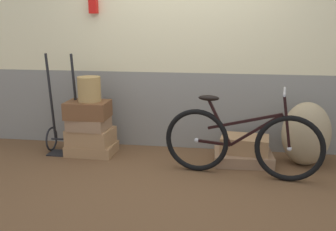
% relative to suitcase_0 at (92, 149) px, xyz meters
% --- Properties ---
extents(ground, '(9.68, 5.20, 0.06)m').
position_rel_suitcase_0_xyz_m(ground, '(1.08, -0.34, -0.09)').
color(ground, brown).
extents(station_building, '(7.68, 0.74, 2.84)m').
position_rel_suitcase_0_xyz_m(station_building, '(1.10, 0.50, 1.36)').
color(station_building, gray).
rests_on(station_building, ground).
extents(suitcase_0, '(0.58, 0.43, 0.13)m').
position_rel_suitcase_0_xyz_m(suitcase_0, '(0.00, 0.00, 0.00)').
color(suitcase_0, '#9E754C').
rests_on(suitcase_0, ground).
extents(suitcase_1, '(0.56, 0.44, 0.19)m').
position_rel_suitcase_0_xyz_m(suitcase_1, '(-0.01, 0.00, 0.16)').
color(suitcase_1, '#9E754C').
rests_on(suitcase_1, suitcase_0).
extents(suitcase_2, '(0.48, 0.40, 0.14)m').
position_rel_suitcase_0_xyz_m(suitcase_2, '(-0.01, -0.02, 0.33)').
color(suitcase_2, '#937051').
rests_on(suitcase_2, suitcase_1).
extents(suitcase_3, '(0.51, 0.38, 0.20)m').
position_rel_suitcase_0_xyz_m(suitcase_3, '(-0.02, -0.03, 0.50)').
color(suitcase_3, brown).
rests_on(suitcase_3, suitcase_2).
extents(suitcase_4, '(0.68, 0.50, 0.12)m').
position_rel_suitcase_0_xyz_m(suitcase_4, '(1.84, -0.04, -0.00)').
color(suitcase_4, '#937051').
rests_on(suitcase_4, ground).
extents(suitcase_5, '(0.57, 0.41, 0.19)m').
position_rel_suitcase_0_xyz_m(suitcase_5, '(1.86, -0.01, 0.15)').
color(suitcase_5, '#9E754C').
rests_on(suitcase_5, suitcase_4).
extents(wicker_basket, '(0.27, 0.27, 0.30)m').
position_rel_suitcase_0_xyz_m(wicker_basket, '(0.01, -0.02, 0.75)').
color(wicker_basket, '#A8844C').
rests_on(wicker_basket, suitcase_3).
extents(luggage_trolley, '(0.40, 0.37, 1.23)m').
position_rel_suitcase_0_xyz_m(luggage_trolley, '(-0.35, 0.02, 0.21)').
color(luggage_trolley, black).
rests_on(luggage_trolley, ground).
extents(burlap_sack, '(0.54, 0.46, 0.73)m').
position_rel_suitcase_0_xyz_m(burlap_sack, '(2.53, 0.01, 0.30)').
color(burlap_sack, '#9E8966').
rests_on(burlap_sack, ground).
extents(bicycle, '(1.64, 0.46, 0.94)m').
position_rel_suitcase_0_xyz_m(bicycle, '(1.80, -0.43, 0.30)').
color(bicycle, black).
rests_on(bicycle, ground).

